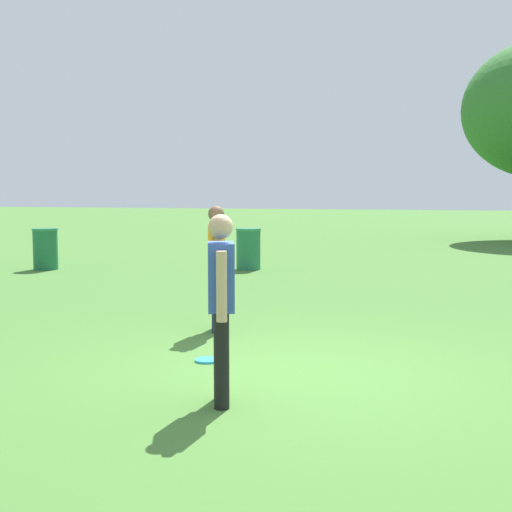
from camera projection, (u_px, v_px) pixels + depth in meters
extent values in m
plane|color=#447530|center=(291.00, 374.00, 6.99)|extent=(120.00, 120.00, 0.00)
cylinder|color=#1E234C|center=(216.00, 298.00, 9.23)|extent=(0.13, 0.13, 0.82)
cylinder|color=#1E234C|center=(217.00, 302.00, 8.97)|extent=(0.13, 0.13, 0.82)
cube|color=orange|center=(216.00, 247.00, 9.03)|extent=(0.34, 0.43, 0.58)
sphere|color=brown|center=(216.00, 214.00, 8.99)|extent=(0.21, 0.21, 0.21)
cylinder|color=brown|center=(216.00, 249.00, 9.30)|extent=(0.09, 0.09, 0.58)
cylinder|color=brown|center=(217.00, 252.00, 8.78)|extent=(0.09, 0.09, 0.58)
cylinder|color=black|center=(222.00, 361.00, 5.85)|extent=(0.13, 0.13, 0.82)
cylinder|color=black|center=(221.00, 354.00, 6.11)|extent=(0.13, 0.13, 0.82)
cube|color=#3856B7|center=(221.00, 277.00, 5.91)|extent=(0.34, 0.43, 0.58)
sphere|color=tan|center=(221.00, 227.00, 5.87)|extent=(0.21, 0.21, 0.21)
cylinder|color=tan|center=(222.00, 287.00, 5.66)|extent=(0.09, 0.09, 0.58)
cylinder|color=tan|center=(220.00, 278.00, 6.18)|extent=(0.09, 0.09, 0.58)
cylinder|color=#2D9EDB|center=(207.00, 360.00, 7.51)|extent=(0.27, 0.27, 0.03)
cylinder|color=#1E663D|center=(45.00, 250.00, 16.17)|extent=(0.56, 0.56, 0.90)
cylinder|color=#287A4B|center=(45.00, 230.00, 16.13)|extent=(0.59, 0.59, 0.06)
cylinder|color=#237047|center=(248.00, 250.00, 16.17)|extent=(0.56, 0.56, 0.90)
cylinder|color=#2E8657|center=(248.00, 230.00, 16.13)|extent=(0.59, 0.59, 0.06)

